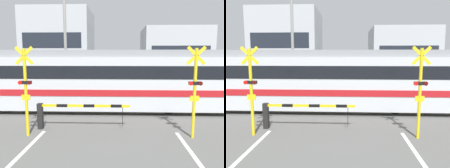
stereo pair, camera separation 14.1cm
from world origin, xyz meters
The scene contains 11 objects.
rail_track_near centered at (0.00, 11.10, 0.04)m, with size 50.00×0.10×0.08m.
rail_track_far centered at (0.00, 12.53, 0.04)m, with size 50.00×0.10×0.08m.
commuter_train centered at (-2.49, 11.81, 1.76)m, with size 17.53×2.69×3.29m.
crossing_barrier_near centered at (-1.90, 8.56, 0.76)m, with size 3.78×0.20×1.06m.
crossing_barrier_far centered at (1.90, 14.39, 0.76)m, with size 3.78×0.20×1.06m.
crossing_signal_left centered at (-3.08, 7.77, 1.85)m, with size 0.68×0.15×3.35m.
crossing_signal_right centered at (3.08, 7.77, 1.85)m, with size 0.68×0.15×3.35m.
pedestrian centered at (0.02, 16.39, 0.95)m, with size 0.38×0.22×1.65m.
building_left_of_street centered at (-7.15, 27.69, 4.26)m, with size 7.84×7.17×8.51m.
building_right_of_street centered at (7.00, 27.69, 3.14)m, with size 7.54×7.17×6.28m.
utility_pole_streetside centered at (-3.83, 16.89, 4.16)m, with size 0.22×0.22×8.32m.
Camera 2 is at (0.53, -0.06, 3.01)m, focal length 35.00 mm.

